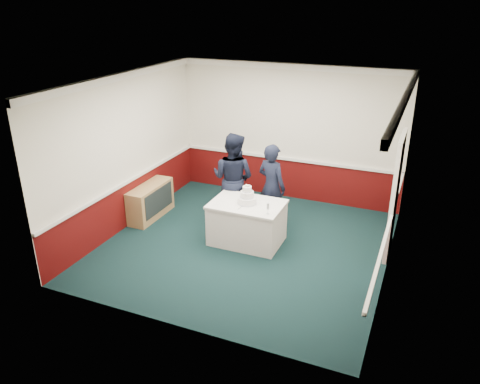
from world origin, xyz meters
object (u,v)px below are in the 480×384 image
at_px(sideboard, 151,201).
at_px(person_woman, 272,186).
at_px(cake_table, 247,222).
at_px(person_man, 233,178).
at_px(wedding_cake, 247,198).
at_px(cake_knife, 241,207).
at_px(champagne_flute, 268,207).

xyz_separation_m(sideboard, person_woman, (2.44, 0.55, 0.51)).
distance_m(cake_table, person_man, 1.09).
xyz_separation_m(cake_table, wedding_cake, (-0.00, 0.00, 0.50)).
distance_m(cake_knife, person_woman, 1.02).
bearing_deg(person_woman, sideboard, 31.71).
relative_size(cake_table, cake_knife, 6.00).
bearing_deg(person_woman, person_man, 22.66).
height_order(wedding_cake, champagne_flute, wedding_cake).
distance_m(cake_knife, person_man, 1.10).
bearing_deg(sideboard, champagne_flute, -10.64).
xyz_separation_m(sideboard, person_man, (1.65, 0.50, 0.58)).
bearing_deg(cake_table, person_man, 129.06).
distance_m(cake_table, wedding_cake, 0.50).
height_order(person_man, person_woman, person_man).
xyz_separation_m(cake_table, person_woman, (0.20, 0.79, 0.45)).
height_order(sideboard, cake_table, cake_table).
bearing_deg(champagne_flute, wedding_cake, 150.75).
bearing_deg(person_man, wedding_cake, 133.98).
height_order(sideboard, wedding_cake, wedding_cake).
distance_m(sideboard, person_woman, 2.55).
height_order(sideboard, person_woman, person_woman).
height_order(cake_table, wedding_cake, wedding_cake).
distance_m(sideboard, cake_table, 2.26).
xyz_separation_m(wedding_cake, person_woman, (0.20, 0.79, -0.04)).
bearing_deg(champagne_flute, person_man, 137.20).
bearing_deg(cake_knife, person_man, 130.37).
bearing_deg(wedding_cake, person_woman, 76.04).
xyz_separation_m(cake_knife, champagne_flute, (0.53, -0.08, 0.14)).
relative_size(wedding_cake, cake_knife, 1.65).
bearing_deg(wedding_cake, cake_knife, -98.53).
bearing_deg(cake_knife, cake_table, 90.61).
relative_size(cake_knife, person_man, 0.12).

